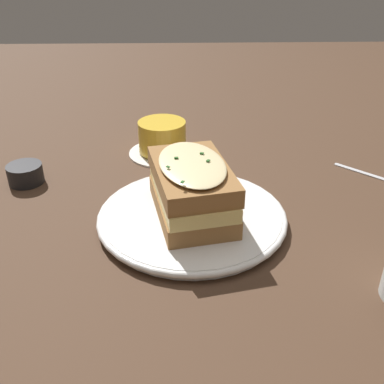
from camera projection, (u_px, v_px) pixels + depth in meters
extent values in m
plane|color=#473021|center=(206.00, 219.00, 0.63)|extent=(2.40, 2.40, 0.00)
cylinder|color=white|center=(192.00, 217.00, 0.62)|extent=(0.25, 0.25, 0.02)
torus|color=white|center=(192.00, 216.00, 0.62)|extent=(0.26, 0.26, 0.01)
cube|color=olive|center=(192.00, 205.00, 0.61)|extent=(0.17, 0.12, 0.03)
cube|color=#EAD17A|center=(192.00, 191.00, 0.60)|extent=(0.17, 0.12, 0.02)
cube|color=olive|center=(192.00, 175.00, 0.59)|extent=(0.17, 0.12, 0.03)
ellipsoid|color=beige|center=(192.00, 163.00, 0.58)|extent=(0.16, 0.11, 0.01)
cube|color=#2D6028|center=(168.00, 167.00, 0.56)|extent=(0.01, 0.01, 0.00)
cube|color=#2D6028|center=(205.00, 161.00, 0.58)|extent=(0.01, 0.01, 0.00)
cube|color=#2D6028|center=(176.00, 159.00, 0.58)|extent=(0.00, 0.01, 0.00)
cube|color=#2D6028|center=(202.00, 153.00, 0.60)|extent=(0.00, 0.01, 0.00)
cube|color=#2D6028|center=(182.00, 182.00, 0.53)|extent=(0.01, 0.01, 0.00)
cylinder|color=white|center=(163.00, 152.00, 0.82)|extent=(0.12, 0.12, 0.01)
cylinder|color=gold|center=(162.00, 136.00, 0.81)|extent=(0.09, 0.09, 0.06)
cylinder|color=#381E0F|center=(162.00, 125.00, 0.80)|extent=(0.07, 0.07, 0.00)
torus|color=gold|center=(171.00, 126.00, 0.85)|extent=(0.04, 0.02, 0.04)
cube|color=silver|center=(365.00, 173.00, 0.75)|extent=(0.08, 0.08, 0.00)
cylinder|color=black|center=(25.00, 174.00, 0.72)|extent=(0.06, 0.06, 0.03)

